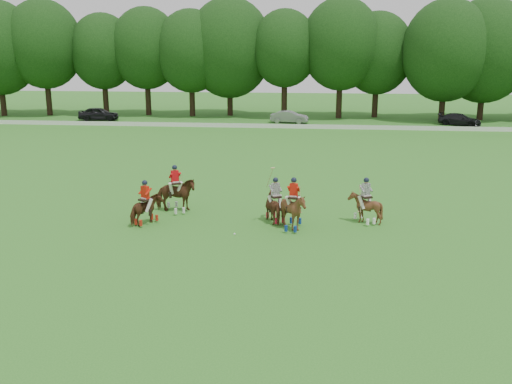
# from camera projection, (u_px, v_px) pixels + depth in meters

# --- Properties ---
(ground) EXTENTS (180.00, 180.00, 0.00)m
(ground) POSITION_uv_depth(u_px,v_px,m) (210.00, 247.00, 23.89)
(ground) COLOR #2B7421
(ground) RESTS_ON ground
(tree_line) EXTENTS (117.98, 14.32, 14.75)m
(tree_line) POSITION_uv_depth(u_px,v_px,m) (287.00, 49.00, 68.20)
(tree_line) COLOR black
(tree_line) RESTS_ON ground
(boundary_rail) EXTENTS (120.00, 0.10, 0.44)m
(boundary_rail) POSITION_uv_depth(u_px,v_px,m) (278.00, 126.00, 60.47)
(boundary_rail) COLOR white
(boundary_rail) RESTS_ON ground
(car_left) EXTENTS (4.76, 2.30, 1.57)m
(car_left) POSITION_uv_depth(u_px,v_px,m) (99.00, 114.00, 67.03)
(car_left) COLOR black
(car_left) RESTS_ON ground
(car_mid) EXTENTS (4.35, 1.90, 1.39)m
(car_mid) POSITION_uv_depth(u_px,v_px,m) (289.00, 117.00, 64.60)
(car_mid) COLOR gray
(car_mid) RESTS_ON ground
(car_right) EXTENTS (4.87, 3.48, 1.31)m
(car_right) POSITION_uv_depth(u_px,v_px,m) (460.00, 119.00, 62.56)
(car_right) COLOR black
(car_right) RESTS_ON ground
(polo_red_a) EXTENTS (1.48, 1.83, 2.14)m
(polo_red_a) POSITION_uv_depth(u_px,v_px,m) (146.00, 209.00, 26.90)
(polo_red_a) COLOR #542E16
(polo_red_a) RESTS_ON ground
(polo_red_b) EXTENTS (2.25, 2.16, 2.43)m
(polo_red_b) POSITION_uv_depth(u_px,v_px,m) (176.00, 195.00, 28.95)
(polo_red_b) COLOR #542E16
(polo_red_b) RESTS_ON ground
(polo_red_c) EXTENTS (1.61, 1.76, 2.44)m
(polo_red_c) POSITION_uv_depth(u_px,v_px,m) (293.00, 211.00, 26.11)
(polo_red_c) COLOR #542E16
(polo_red_c) RESTS_ON ground
(polo_stripe_a) EXTENTS (1.52, 1.90, 2.73)m
(polo_stripe_a) POSITION_uv_depth(u_px,v_px,m) (275.00, 206.00, 27.28)
(polo_stripe_a) COLOR #542E16
(polo_stripe_a) RESTS_ON ground
(polo_stripe_b) EXTENTS (1.71, 1.77, 2.22)m
(polo_stripe_b) POSITION_uv_depth(u_px,v_px,m) (365.00, 207.00, 27.12)
(polo_stripe_b) COLOR #542E16
(polo_stripe_b) RESTS_ON ground
(polo_ball) EXTENTS (0.09, 0.09, 0.09)m
(polo_ball) POSITION_uv_depth(u_px,v_px,m) (235.00, 234.00, 25.50)
(polo_ball) COLOR white
(polo_ball) RESTS_ON ground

